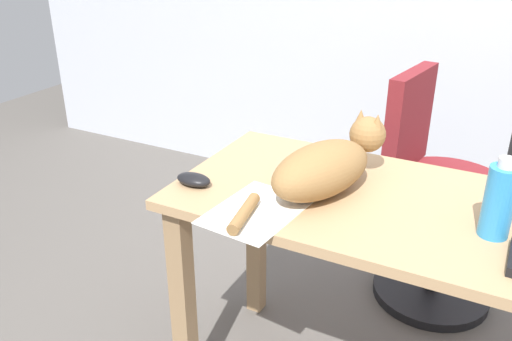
{
  "coord_description": "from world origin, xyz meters",
  "views": [
    {
      "loc": [
        0.15,
        -1.34,
        1.46
      ],
      "look_at": [
        -0.5,
        -0.1,
        0.82
      ],
      "focal_mm": 37.44,
      "sensor_mm": 36.0,
      "label": 1
    }
  ],
  "objects": [
    {
      "name": "desk",
      "position": [
        0.0,
        0.0,
        0.64
      ],
      "size": [
        1.48,
        0.62,
        0.76
      ],
      "color": "tan",
      "rests_on": "ground_plane"
    },
    {
      "name": "paper_sheet",
      "position": [
        -0.44,
        -0.22,
        0.76
      ],
      "size": [
        0.24,
        0.32,
        0.0
      ],
      "primitive_type": "cube",
      "rotation": [
        0.0,
        0.0,
        -0.1
      ],
      "color": "white",
      "rests_on": "desk"
    },
    {
      "name": "computer_mouse",
      "position": [
        -0.67,
        -0.17,
        0.77
      ],
      "size": [
        0.11,
        0.06,
        0.04
      ],
      "primitive_type": "ellipsoid",
      "color": "black",
      "rests_on": "desk"
    },
    {
      "name": "cat",
      "position": [
        -0.31,
        -0.02,
        0.84
      ],
      "size": [
        0.3,
        0.58,
        0.2
      ],
      "color": "olive",
      "rests_on": "desk"
    },
    {
      "name": "office_chair",
      "position": [
        -0.1,
        0.68,
        0.42
      ],
      "size": [
        0.48,
        0.48,
        0.96
      ],
      "color": "black",
      "rests_on": "ground_plane"
    },
    {
      "name": "water_bottle",
      "position": [
        0.14,
        -0.06,
        0.85
      ],
      "size": [
        0.07,
        0.07,
        0.21
      ],
      "color": "#2D8CD1",
      "rests_on": "desk"
    }
  ]
}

